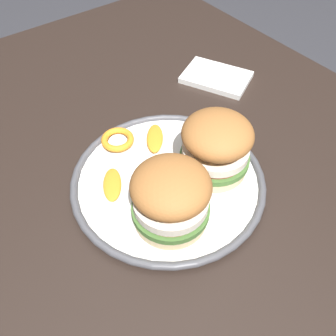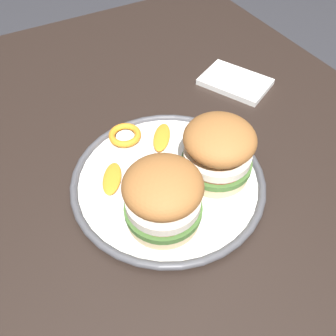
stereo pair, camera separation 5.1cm
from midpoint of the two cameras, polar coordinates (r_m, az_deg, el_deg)
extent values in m
plane|color=#333338|center=(1.22, 2.05, -23.82)|extent=(8.00, 8.00, 0.00)
cube|color=black|center=(0.60, 3.82, -3.83)|extent=(1.32, 0.87, 0.03)
cube|color=black|center=(1.35, -1.06, 11.04)|extent=(0.06, 0.06, 0.67)
cylinder|color=white|center=(0.58, -2.47, -2.32)|extent=(0.29, 0.29, 0.01)
torus|color=#4C4C51|center=(0.58, -2.49, -1.95)|extent=(0.31, 0.31, 0.01)
cylinder|color=white|center=(0.58, -2.50, -1.89)|extent=(0.22, 0.22, 0.00)
cylinder|color=beige|center=(0.58, 4.74, 0.61)|extent=(0.11, 0.11, 0.02)
cylinder|color=#477033|center=(0.57, 4.83, 1.54)|extent=(0.11, 0.11, 0.01)
cylinder|color=#BC3828|center=(0.57, 4.88, 2.08)|extent=(0.10, 0.10, 0.01)
cylinder|color=silver|center=(0.56, 4.94, 2.78)|extent=(0.10, 0.10, 0.01)
ellipsoid|color=#A36633|center=(0.54, 5.17, 5.22)|extent=(0.14, 0.14, 0.05)
cylinder|color=beige|center=(0.52, -2.38, -7.41)|extent=(0.11, 0.11, 0.02)
cylinder|color=#477033|center=(0.51, -2.43, -6.54)|extent=(0.11, 0.11, 0.01)
cylinder|color=#BC3828|center=(0.50, -2.46, -6.03)|extent=(0.10, 0.10, 0.01)
cylinder|color=silver|center=(0.50, -2.50, -5.36)|extent=(0.10, 0.10, 0.01)
ellipsoid|color=#A36633|center=(0.47, -2.63, -3.01)|extent=(0.14, 0.14, 0.05)
torus|color=orange|center=(0.64, -10.22, 4.34)|extent=(0.08, 0.08, 0.01)
cylinder|color=#F4E5C6|center=(0.64, -10.18, 4.08)|extent=(0.03, 0.03, 0.00)
ellipsoid|color=orange|center=(0.57, -11.29, -2.68)|extent=(0.07, 0.06, 0.01)
ellipsoid|color=orange|center=(0.63, -4.38, 4.61)|extent=(0.07, 0.06, 0.01)
cube|color=white|center=(0.80, 5.78, 13.98)|extent=(0.16, 0.15, 0.01)
camera|label=1|loc=(0.03, -92.59, -2.97)|focal=38.69mm
camera|label=2|loc=(0.03, 87.41, 2.97)|focal=38.69mm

